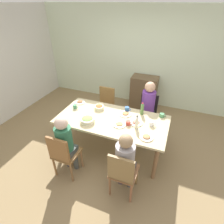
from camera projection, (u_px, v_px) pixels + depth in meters
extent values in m
plane|color=#8B734E|center=(112.00, 149.00, 3.72)|extent=(6.96, 6.96, 0.00)
cube|color=silver|center=(142.00, 58.00, 4.80)|extent=(6.04, 0.12, 2.60)
cube|color=#C9B98A|center=(112.00, 120.00, 3.32)|extent=(2.06, 1.01, 0.04)
cylinder|color=olive|center=(61.00, 137.00, 3.50)|extent=(0.07, 0.07, 0.73)
cylinder|color=brown|center=(155.00, 163.00, 2.93)|extent=(0.07, 0.07, 0.73)
cylinder|color=olive|center=(81.00, 115.00, 4.13)|extent=(0.07, 0.07, 0.73)
cylinder|color=olive|center=(162.00, 134.00, 3.56)|extent=(0.07, 0.07, 0.73)
cube|color=#905E3A|center=(124.00, 171.00, 2.70)|extent=(0.40, 0.40, 0.04)
cylinder|color=brown|center=(110.00, 186.00, 2.74)|extent=(0.04, 0.04, 0.43)
cylinder|color=#955E40|center=(131.00, 193.00, 2.64)|extent=(0.04, 0.04, 0.43)
cylinder|color=olive|center=(117.00, 169.00, 3.01)|extent=(0.04, 0.04, 0.43)
cylinder|color=olive|center=(137.00, 175.00, 2.90)|extent=(0.04, 0.04, 0.43)
cube|color=olive|center=(121.00, 170.00, 2.43)|extent=(0.38, 0.04, 0.45)
cylinder|color=#463842|center=(121.00, 174.00, 2.92)|extent=(0.09, 0.09, 0.45)
cylinder|color=#41474A|center=(130.00, 177.00, 2.87)|extent=(0.09, 0.09, 0.45)
cube|color=#3C3C44|center=(124.00, 169.00, 2.67)|extent=(0.30, 0.30, 0.10)
cylinder|color=#9F999D|center=(125.00, 157.00, 2.53)|extent=(0.28, 0.28, 0.41)
sphere|color=#9E7E59|center=(126.00, 141.00, 2.37)|extent=(0.20, 0.20, 0.20)
cube|color=black|center=(146.00, 116.00, 3.96)|extent=(0.40, 0.40, 0.04)
cylinder|color=black|center=(154.00, 122.00, 4.16)|extent=(0.04, 0.04, 0.43)
cylinder|color=black|center=(140.00, 119.00, 4.27)|extent=(0.04, 0.04, 0.43)
cylinder|color=black|center=(151.00, 130.00, 3.90)|extent=(0.04, 0.04, 0.43)
cylinder|color=black|center=(136.00, 127.00, 4.00)|extent=(0.04, 0.04, 0.43)
cube|color=black|center=(149.00, 104.00, 3.97)|extent=(0.38, 0.04, 0.45)
cylinder|color=#2F3143|center=(148.00, 127.00, 3.97)|extent=(0.09, 0.09, 0.45)
cylinder|color=#313752|center=(141.00, 126.00, 4.02)|extent=(0.09, 0.09, 0.45)
cube|color=#303346|center=(147.00, 114.00, 3.93)|extent=(0.30, 0.30, 0.10)
cylinder|color=#6C399C|center=(148.00, 102.00, 3.76)|extent=(0.28, 0.28, 0.51)
sphere|color=tan|center=(150.00, 87.00, 3.57)|extent=(0.22, 0.22, 0.22)
cube|color=olive|center=(67.00, 153.00, 3.01)|extent=(0.40, 0.40, 0.04)
cylinder|color=olive|center=(55.00, 167.00, 3.05)|extent=(0.04, 0.04, 0.43)
cylinder|color=brown|center=(72.00, 172.00, 2.95)|extent=(0.04, 0.04, 0.43)
cylinder|color=#925E31|center=(66.00, 153.00, 3.32)|extent=(0.04, 0.04, 0.43)
cylinder|color=olive|center=(82.00, 158.00, 3.22)|extent=(0.04, 0.04, 0.43)
cube|color=brown|center=(58.00, 150.00, 2.75)|extent=(0.38, 0.04, 0.45)
cylinder|color=#3D3B45|center=(68.00, 157.00, 3.23)|extent=(0.09, 0.09, 0.45)
cylinder|color=#434744|center=(75.00, 159.00, 3.18)|extent=(0.09, 0.09, 0.45)
cube|color=#3E4441|center=(66.00, 151.00, 2.98)|extent=(0.30, 0.30, 0.10)
cylinder|color=#2C6B49|center=(64.00, 139.00, 2.84)|extent=(0.27, 0.27, 0.43)
sphere|color=beige|center=(61.00, 123.00, 2.67)|extent=(0.21, 0.21, 0.21)
cube|color=olive|center=(104.00, 108.00, 4.28)|extent=(0.40, 0.40, 0.04)
cylinder|color=#95622F|center=(113.00, 113.00, 4.48)|extent=(0.04, 0.04, 0.43)
cylinder|color=olive|center=(101.00, 111.00, 4.58)|extent=(0.04, 0.04, 0.43)
cylinder|color=brown|center=(108.00, 121.00, 4.21)|extent=(0.04, 0.04, 0.43)
cylinder|color=brown|center=(95.00, 118.00, 4.32)|extent=(0.04, 0.04, 0.43)
cube|color=olive|center=(107.00, 96.00, 4.29)|extent=(0.38, 0.04, 0.45)
cylinder|color=white|center=(136.00, 123.00, 3.19)|extent=(0.24, 0.24, 0.01)
ellipsoid|color=#C57561|center=(136.00, 122.00, 3.18)|extent=(0.13, 0.13, 0.02)
cylinder|color=#EEE3C6|center=(119.00, 124.00, 3.15)|extent=(0.23, 0.23, 0.01)
ellipsoid|color=tan|center=(119.00, 124.00, 3.14)|extent=(0.13, 0.13, 0.02)
cylinder|color=silver|center=(80.00, 102.00, 3.83)|extent=(0.22, 0.22, 0.01)
ellipsoid|color=#A76540|center=(80.00, 101.00, 3.82)|extent=(0.12, 0.12, 0.02)
cylinder|color=beige|center=(146.00, 137.00, 2.86)|extent=(0.23, 0.23, 0.01)
ellipsoid|color=tan|center=(146.00, 136.00, 2.85)|extent=(0.13, 0.13, 0.02)
cylinder|color=silver|center=(125.00, 114.00, 3.43)|extent=(0.24, 0.24, 0.01)
ellipsoid|color=#D18850|center=(125.00, 113.00, 3.42)|extent=(0.13, 0.13, 0.02)
cylinder|color=beige|center=(87.00, 120.00, 3.20)|extent=(0.26, 0.26, 0.08)
ellipsoid|color=#84AD55|center=(87.00, 118.00, 3.18)|extent=(0.21, 0.21, 0.04)
cylinder|color=beige|center=(99.00, 107.00, 3.59)|extent=(0.19, 0.19, 0.07)
ellipsoid|color=#B06A36|center=(99.00, 106.00, 3.57)|extent=(0.16, 0.16, 0.04)
cylinder|color=white|center=(152.00, 124.00, 3.12)|extent=(0.08, 0.08, 0.08)
torus|color=white|center=(155.00, 124.00, 3.10)|extent=(0.05, 0.01, 0.05)
cylinder|color=#468A5D|center=(75.00, 107.00, 3.61)|extent=(0.07, 0.07, 0.08)
torus|color=#4F8A63|center=(77.00, 107.00, 3.59)|extent=(0.05, 0.01, 0.05)
cylinder|color=#4F925D|center=(162.00, 115.00, 3.35)|extent=(0.09, 0.09, 0.07)
torus|color=#4D8961|center=(165.00, 116.00, 3.33)|extent=(0.05, 0.01, 0.05)
cylinder|color=#305D97|center=(127.00, 109.00, 3.51)|extent=(0.09, 0.09, 0.09)
torus|color=#3650A6|center=(130.00, 110.00, 3.50)|extent=(0.05, 0.01, 0.05)
cylinder|color=#CC4A3A|center=(128.00, 123.00, 3.14)|extent=(0.08, 0.08, 0.08)
torus|color=#CF4E36|center=(131.00, 124.00, 3.12)|extent=(0.05, 0.01, 0.05)
cylinder|color=#537C3D|center=(142.00, 109.00, 3.39)|extent=(0.06, 0.06, 0.21)
cone|color=#4F7A3D|center=(143.00, 104.00, 3.33)|extent=(0.06, 0.06, 0.03)
cylinder|color=red|center=(143.00, 103.00, 3.32)|extent=(0.03, 0.03, 0.01)
cylinder|color=silver|center=(137.00, 123.00, 3.02)|extent=(0.06, 0.06, 0.21)
cone|color=silver|center=(137.00, 117.00, 2.96)|extent=(0.05, 0.05, 0.03)
cylinder|color=black|center=(137.00, 116.00, 2.95)|extent=(0.03, 0.03, 0.01)
cube|color=brown|center=(144.00, 92.00, 4.96)|extent=(0.70, 0.44, 0.90)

